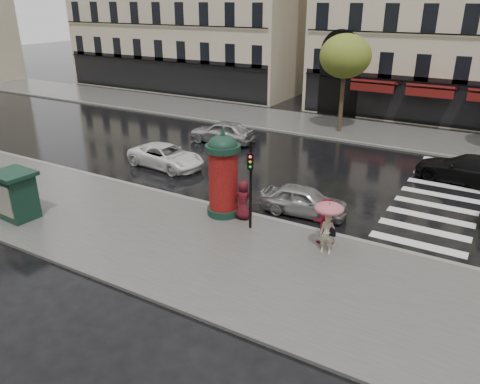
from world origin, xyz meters
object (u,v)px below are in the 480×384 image
Objects in this scene: car_silver at (304,200)px; car_black at (467,169)px; morris_column at (223,172)px; man_burgundy at (243,200)px; car_white at (166,156)px; woman_red at (324,221)px; car_far_silver at (222,132)px; woman_umbrella at (328,220)px; newsstand at (16,194)px; traffic_light at (251,177)px.

car_silver is 9.53m from car_black.
man_burgundy is at bearing 0.00° from morris_column.
car_white is (-9.03, 1.85, -0.02)m from car_silver.
woman_red is 1.07× the size of man_burgundy.
woman_red is at bearing -105.31° from car_white.
car_silver is 11.58m from car_far_silver.
woman_red is (-0.39, 0.69, -0.42)m from woman_umbrella.
car_white is 5.58m from car_far_silver.
morris_column is at bearing 169.22° from woman_umbrella.
morris_column reaches higher than man_burgundy.
car_white is at bearing -6.16° from car_far_silver.
car_far_silver is at bearing -58.72° from man_burgundy.
car_white is (-11.15, 4.72, -0.82)m from woman_umbrella.
woman_red is at bearing 20.48° from newsstand.
car_silver is (-1.72, 2.18, -0.38)m from woman_red.
car_black is at bearing 71.72° from woman_umbrella.
car_silver is 0.88× the size of car_far_silver.
man_burgundy reaches higher than car_white.
car_black reaches higher than car_white.
man_burgundy is 0.47× the size of traffic_light.
morris_column is 0.80× the size of car_black.
woman_umbrella is 0.98× the size of newsstand.
man_burgundy is 0.43× the size of morris_column.
man_burgundy reaches higher than car_silver.
woman_red is 4.73m from morris_column.
woman_red is 2.81m from car_silver.
woman_red is at bearing 119.60° from woman_umbrella.
car_black is at bearing -62.97° from car_white.
newsstand is (-7.25, -4.70, -0.83)m from morris_column.
woman_red reaches higher than car_white.
car_far_silver is (-11.00, 10.31, -0.71)m from woman_umbrella.
man_burgundy is 11.66m from car_far_silver.
man_burgundy is 0.39× the size of car_far_silver.
traffic_light is at bearing 32.84° from car_far_silver.
morris_column is at bearing -116.32° from car_white.
woman_umbrella is 0.90m from woman_red.
car_far_silver reaches higher than car_silver.
man_burgundy is 0.45× the size of car_silver.
woman_red is at bearing -3.27° from morris_column.
woman_red is 0.88× the size of newsstand.
woman_umbrella reaches higher than car_black.
traffic_light is 3.31m from car_silver.
car_black is at bearing 42.26° from newsstand.
car_black is (5.61, 7.70, 0.07)m from car_silver.
man_burgundy is 2.74m from car_silver.
car_black is at bearing -41.49° from car_silver.
woman_umbrella is at bearing 16.97° from newsstand.
car_silver is at bearing -85.73° from woman_red.
traffic_light is 1.77× the size of newsstand.
newsstand is (-11.87, -4.43, 0.15)m from woman_red.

